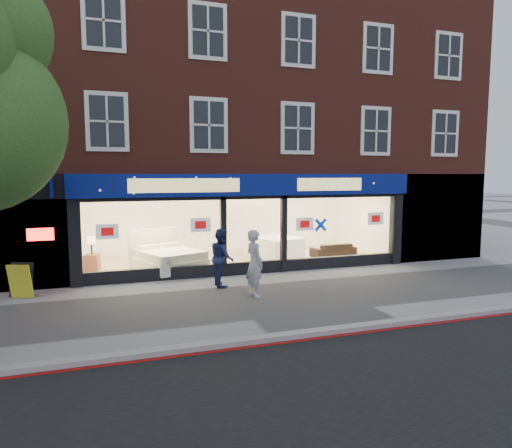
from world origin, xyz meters
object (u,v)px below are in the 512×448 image
pedestrian_grey (254,263)px  pedestrian_blue (222,257)px  mattress_stack (274,246)px  sofa (333,250)px  a_board (21,281)px  display_bed (168,258)px

pedestrian_grey → pedestrian_blue: 1.53m
mattress_stack → pedestrian_blue: pedestrian_blue is taller
mattress_stack → sofa: (2.16, -0.80, -0.12)m
pedestrian_grey → pedestrian_blue: bearing=10.2°
a_board → pedestrian_blue: (5.41, -0.41, 0.38)m
sofa → a_board: a_board is taller
display_bed → a_board: size_ratio=2.93×
a_board → pedestrian_blue: pedestrian_blue is taller
display_bed → pedestrian_blue: (1.23, -2.56, 0.40)m
pedestrian_grey → sofa: bearing=-58.1°
display_bed → mattress_stack: size_ratio=1.20×
display_bed → sofa: size_ratio=1.58×
sofa → pedestrian_grey: (-4.66, -4.23, 0.55)m
display_bed → sofa: (6.42, 0.24, -0.10)m
a_board → pedestrian_grey: size_ratio=0.52×
sofa → pedestrian_blue: 5.92m
sofa → display_bed: bearing=-0.9°
pedestrian_blue → a_board: bearing=88.3°
display_bed → a_board: 4.70m
display_bed → pedestrian_grey: bearing=-87.9°
sofa → pedestrian_grey: 6.32m
pedestrian_grey → pedestrian_blue: pedestrian_grey is taller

